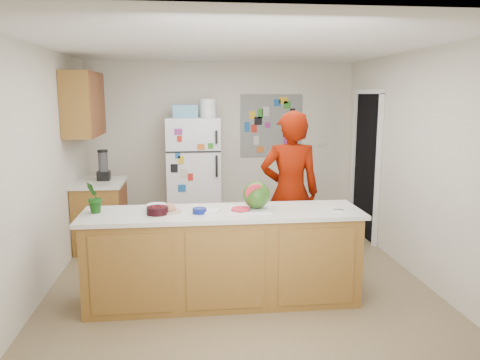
{
  "coord_description": "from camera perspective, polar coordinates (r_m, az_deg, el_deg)",
  "views": [
    {
      "loc": [
        -0.52,
        -4.84,
        2.02
      ],
      "look_at": [
        0.04,
        0.2,
        1.09
      ],
      "focal_mm": 35.0,
      "sensor_mm": 36.0,
      "label": 1
    }
  ],
  "objects": [
    {
      "name": "person",
      "position": [
        5.32,
        6.11,
        -1.58
      ],
      "size": [
        0.7,
        0.48,
        1.85
      ],
      "primitive_type": "imported",
      "rotation": [
        0.0,
        0.0,
        3.09
      ],
      "color": "#620D00",
      "rests_on": "floor"
    },
    {
      "name": "wall_back",
      "position": [
        7.16,
        -2.16,
        4.2
      ],
      "size": [
        4.0,
        0.02,
        2.5
      ],
      "primitive_type": "cube",
      "color": "beige",
      "rests_on": "ground"
    },
    {
      "name": "photo_collage",
      "position": [
        7.21,
        3.83,
        6.62
      ],
      "size": [
        0.95,
        0.01,
        0.95
      ],
      "primitive_type": "cube",
      "color": "slate",
      "rests_on": "wall_back"
    },
    {
      "name": "doorway",
      "position": [
        6.85,
        15.18,
        1.61
      ],
      "size": [
        0.03,
        0.85,
        2.04
      ],
      "primitive_type": "cube",
      "color": "black",
      "rests_on": "ground"
    },
    {
      "name": "floor",
      "position": [
        5.28,
        -0.23,
        -12.24
      ],
      "size": [
        4.0,
        4.5,
        0.02
      ],
      "primitive_type": "cube",
      "color": "brown",
      "rests_on": "ground"
    },
    {
      "name": "wall_left",
      "position": [
        5.13,
        -23.19,
        0.9
      ],
      "size": [
        0.02,
        4.5,
        2.5
      ],
      "primitive_type": "cube",
      "color": "beige",
      "rests_on": "ground"
    },
    {
      "name": "ceiling",
      "position": [
        4.9,
        -0.26,
        16.12
      ],
      "size": [
        4.0,
        4.5,
        0.02
      ],
      "primitive_type": "cube",
      "color": "white",
      "rests_on": "wall_back"
    },
    {
      "name": "cutting_board",
      "position": [
        4.53,
        1.27,
        -3.59
      ],
      "size": [
        0.45,
        0.36,
        0.01
      ],
      "primitive_type": "cube",
      "rotation": [
        0.0,
        0.0,
        -0.15
      ],
      "color": "white",
      "rests_on": "peninsula_top"
    },
    {
      "name": "blender_appliance",
      "position": [
        6.43,
        -16.33,
        1.64
      ],
      "size": [
        0.12,
        0.12,
        0.38
      ],
      "primitive_type": "cylinder",
      "color": "black",
      "rests_on": "side_counter_top"
    },
    {
      "name": "watermelon_slice",
      "position": [
        4.47,
        0.06,
        -3.57
      ],
      "size": [
        0.17,
        0.17,
        0.02
      ],
      "primitive_type": "cylinder",
      "color": "red",
      "rests_on": "cutting_board"
    },
    {
      "name": "side_counter_top",
      "position": [
        6.41,
        -16.78,
        -0.32
      ],
      "size": [
        0.64,
        0.84,
        0.04
      ],
      "primitive_type": "cube",
      "color": "silver",
      "rests_on": "side_counter_base"
    },
    {
      "name": "watermelon",
      "position": [
        4.53,
        2.0,
        -1.81
      ],
      "size": [
        0.26,
        0.26,
        0.26
      ],
      "primitive_type": "sphere",
      "color": "#19540F",
      "rests_on": "cutting_board"
    },
    {
      "name": "potted_plant",
      "position": [
        4.58,
        -17.32,
        -2.05
      ],
      "size": [
        0.14,
        0.17,
        0.3
      ],
      "primitive_type": "imported",
      "rotation": [
        0.0,
        0.0,
        4.7
      ],
      "color": "#123C0B",
      "rests_on": "peninsula_top"
    },
    {
      "name": "white_bowl",
      "position": [
        4.58,
        -10.09,
        -3.3
      ],
      "size": [
        0.21,
        0.21,
        0.06
      ],
      "primitive_type": "cylinder",
      "rotation": [
        0.0,
        0.0,
        0.08
      ],
      "color": "silver",
      "rests_on": "peninsula_top"
    },
    {
      "name": "paper_towel",
      "position": [
        4.46,
        -3.93,
        -3.81
      ],
      "size": [
        0.24,
        0.23,
        0.02
      ],
      "primitive_type": "cube",
      "rotation": [
        0.0,
        0.0,
        -0.3
      ],
      "color": "silver",
      "rests_on": "peninsula_top"
    },
    {
      "name": "peninsula_top",
      "position": [
        4.5,
        -2.11,
        -4.05
      ],
      "size": [
        2.68,
        0.7,
        0.04
      ],
      "primitive_type": "cube",
      "color": "silver",
      "rests_on": "peninsula_base"
    },
    {
      "name": "peninsula_base",
      "position": [
        4.63,
        -2.07,
        -9.57
      ],
      "size": [
        2.6,
        0.62,
        0.88
      ],
      "primitive_type": "cube",
      "color": "brown",
      "rests_on": "floor"
    },
    {
      "name": "cherry_bowl",
      "position": [
        4.44,
        -10.04,
        -3.68
      ],
      "size": [
        0.24,
        0.24,
        0.07
      ],
      "primitive_type": "cylinder",
      "rotation": [
        0.0,
        0.0,
        -0.27
      ],
      "color": "black",
      "rests_on": "peninsula_top"
    },
    {
      "name": "fridge_top_bin",
      "position": [
        6.73,
        -6.68,
        8.35
      ],
      "size": [
        0.35,
        0.28,
        0.18
      ],
      "primitive_type": "cube",
      "color": "#5999B2",
      "rests_on": "refrigerator"
    },
    {
      "name": "cobalt_bowl",
      "position": [
        4.42,
        -4.96,
        -3.75
      ],
      "size": [
        0.17,
        0.17,
        0.05
      ],
      "primitive_type": "cylinder",
      "rotation": [
        0.0,
        0.0,
        0.33
      ],
      "color": "navy",
      "rests_on": "peninsula_top"
    },
    {
      "name": "wall_right",
      "position": [
        5.52,
        21.01,
        1.66
      ],
      "size": [
        0.02,
        4.5,
        2.5
      ],
      "primitive_type": "cube",
      "color": "beige",
      "rests_on": "ground"
    },
    {
      "name": "upper_cabinets",
      "position": [
        6.28,
        -18.53,
        8.75
      ],
      "size": [
        0.35,
        1.0,
        0.8
      ],
      "primitive_type": "cube",
      "color": "brown",
      "rests_on": "wall_left"
    },
    {
      "name": "plate",
      "position": [
        4.5,
        -8.56,
        -3.79
      ],
      "size": [
        0.26,
        0.26,
        0.02
      ],
      "primitive_type": "cylinder",
      "rotation": [
        0.0,
        0.0,
        -0.15
      ],
      "color": "#BDB191",
      "rests_on": "peninsula_top"
    },
    {
      "name": "keys",
      "position": [
        4.6,
        11.9,
        -3.6
      ],
      "size": [
        0.1,
        0.08,
        0.01
      ],
      "primitive_type": "cube",
      "rotation": [
        0.0,
        0.0,
        -0.42
      ],
      "color": "gray",
      "rests_on": "peninsula_top"
    },
    {
      "name": "refrigerator",
      "position": [
        6.83,
        -5.68,
        0.46
      ],
      "size": [
        0.75,
        0.7,
        1.7
      ],
      "primitive_type": "cube",
      "color": "silver",
      "rests_on": "floor"
    },
    {
      "name": "side_counter_base",
      "position": [
        6.5,
        -16.57,
        -4.22
      ],
      "size": [
        0.6,
        0.8,
        0.86
      ],
      "primitive_type": "cube",
      "color": "brown",
      "rests_on": "floor"
    }
  ]
}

